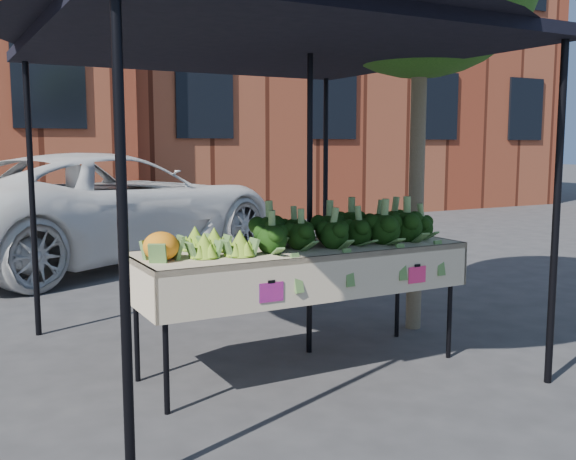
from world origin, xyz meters
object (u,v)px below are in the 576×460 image
Objects in this scene: canopy at (264,179)px; street_tree at (418,110)px; table at (301,309)px; vehicle at (102,64)px.

canopy is 1.62m from street_tree.
vehicle reaches higher than table.
street_tree reaches higher than table.
street_tree is (1.42, 0.46, 1.47)m from table.
vehicle reaches higher than street_tree.
table is 0.76× the size of canopy.
canopy is at bearing 104.48° from table.
street_tree is (1.52, -4.88, -0.80)m from vehicle.
vehicle is 5.18m from street_tree.
table is 0.44× the size of vehicle.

